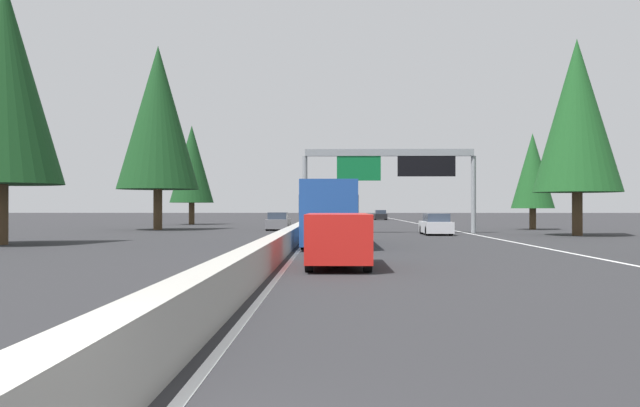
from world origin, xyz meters
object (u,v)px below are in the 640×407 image
(bus_mid_center, at_px, (329,211))
(sedan_near_center, at_px, (380,215))
(conifer_left_mid, at_px, (192,164))
(sign_gantry_overhead, at_px, (391,166))
(conifer_left_foreground, at_px, (1,78))
(conifer_right_mid, at_px, (533,171))
(minivan_distant_b, at_px, (338,237))
(sedan_far_right, at_px, (436,225))
(conifer_left_near, at_px, (158,118))
(conifer_right_near, at_px, (577,116))
(oncoming_near, at_px, (278,222))

(bus_mid_center, height_order, sedan_near_center, bus_mid_center)
(sedan_near_center, relative_size, conifer_left_mid, 0.40)
(sign_gantry_overhead, relative_size, conifer_left_foreground, 0.91)
(conifer_right_mid, bearing_deg, minivan_distant_b, 155.12)
(sign_gantry_overhead, relative_size, sedan_far_right, 2.88)
(bus_mid_center, bearing_deg, conifer_right_mid, -36.20)
(sign_gantry_overhead, height_order, sedan_far_right, sign_gantry_overhead)
(minivan_distant_b, xyz_separation_m, conifer_right_mid, (36.26, -16.82, 4.02))
(sedan_far_right, relative_size, conifer_left_mid, 0.40)
(sedan_far_right, height_order, conifer_left_mid, conifer_left_mid)
(conifer_left_foreground, bearing_deg, sedan_far_right, -62.02)
(minivan_distant_b, distance_m, sedan_near_center, 80.30)
(conifer_left_foreground, xyz_separation_m, conifer_left_near, (22.40, -2.15, 0.94))
(conifer_right_near, bearing_deg, conifer_right_mid, -2.99)
(conifer_left_foreground, bearing_deg, sedan_near_center, -19.52)
(sign_gantry_overhead, relative_size, sedan_near_center, 2.88)
(oncoming_near, xyz_separation_m, conifer_right_near, (-10.24, -20.84, 7.33))
(minivan_distant_b, relative_size, conifer_right_mid, 0.61)
(minivan_distant_b, distance_m, conifer_right_near, 29.82)
(sign_gantry_overhead, height_order, bus_mid_center, sign_gantry_overhead)
(sedan_near_center, xyz_separation_m, conifer_right_near, (-55.96, -9.21, 7.33))
(conifer_right_near, xyz_separation_m, conifer_left_foreground, (-11.56, 33.15, 0.45))
(sedan_near_center, distance_m, oncoming_near, 47.17)
(conifer_left_near, bearing_deg, bus_mid_center, -146.71)
(sedan_near_center, distance_m, conifer_left_foreground, 72.06)
(conifer_left_near, bearing_deg, oncoming_near, -93.33)
(conifer_left_foreground, bearing_deg, conifer_left_mid, -1.85)
(bus_mid_center, relative_size, sedan_far_right, 2.61)
(sedan_near_center, xyz_separation_m, oncoming_near, (-45.71, 11.63, 0.00))
(bus_mid_center, bearing_deg, conifer_left_foreground, 91.20)
(oncoming_near, bearing_deg, sign_gantry_overhead, 54.70)
(conifer_right_near, bearing_deg, conifer_left_near, 70.74)
(sedan_far_right, relative_size, sedan_near_center, 1.00)
(sedan_far_right, height_order, conifer_right_mid, conifer_right_mid)
(conifer_left_near, bearing_deg, sign_gantry_overhead, -109.79)
(sign_gantry_overhead, bearing_deg, conifer_left_mid, 38.98)
(conifer_right_near, bearing_deg, oncoming_near, 63.83)
(conifer_left_mid, bearing_deg, conifer_left_near, -177.21)
(minivan_distant_b, distance_m, oncoming_near, 34.60)
(oncoming_near, distance_m, conifer_left_foreground, 26.22)
(conifer_left_mid, bearing_deg, bus_mid_center, -158.88)
(sign_gantry_overhead, bearing_deg, conifer_right_near, -108.42)
(conifer_right_mid, xyz_separation_m, conifer_left_foreground, (-23.79, 33.78, 3.49))
(bus_mid_center, distance_m, conifer_left_mid, 42.85)
(sedan_far_right, height_order, conifer_left_near, conifer_left_near)
(conifer_left_foreground, distance_m, conifer_left_near, 22.52)
(sign_gantry_overhead, relative_size, conifer_left_near, 0.82)
(sedan_near_center, distance_m, conifer_right_near, 57.18)
(conifer_right_near, bearing_deg, conifer_left_mid, 48.19)
(sedan_far_right, bearing_deg, bus_mid_center, 149.53)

